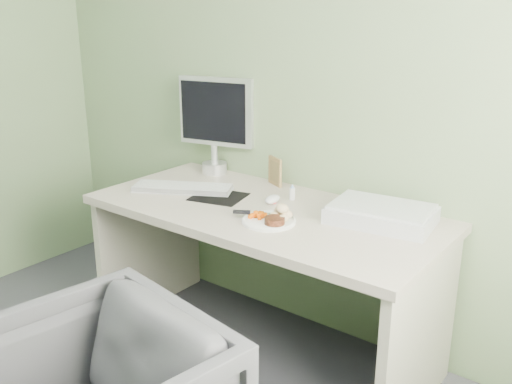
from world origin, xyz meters
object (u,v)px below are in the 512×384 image
Objects in this scene: plate at (269,221)px; monitor at (216,120)px; desk at (264,246)px; scanner at (381,215)px.

plate is 0.85m from monitor.
monitor reaches higher than desk.
desk is 3.14× the size of monitor.
desk is 0.26m from plate.
plate is at bearing -46.39° from desk.
scanner reaches higher than desk.
scanner is (0.37, 0.28, 0.03)m from plate.
plate is at bearing -150.12° from scanner.
desk is at bearing 133.61° from plate.
desk is 3.81× the size of scanner.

